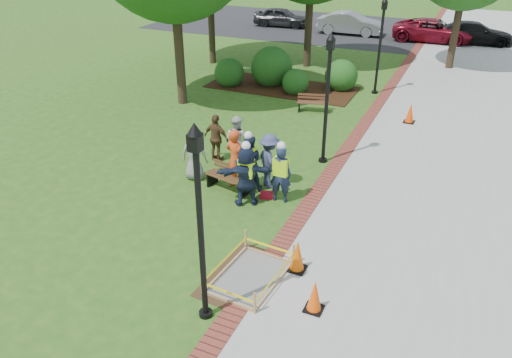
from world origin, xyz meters
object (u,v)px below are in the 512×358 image
at_px(wet_concrete_pad, 250,270).
at_px(hivis_worker_c, 249,161).
at_px(cone_front, 315,296).
at_px(lamp_near, 200,213).
at_px(hivis_worker_b, 281,172).
at_px(hivis_worker_a, 246,174).
at_px(bench_near, 228,183).

distance_m(wet_concrete_pad, hivis_worker_c, 4.24).
height_order(cone_front, lamp_near, lamp_near).
height_order(lamp_near, hivis_worker_b, lamp_near).
height_order(cone_front, hivis_worker_a, hivis_worker_a).
xyz_separation_m(hivis_worker_b, hivis_worker_c, (-1.11, 0.24, 0.01)).
xyz_separation_m(lamp_near, hivis_worker_a, (-1.16, 4.44, -1.52)).
bearing_deg(lamp_near, cone_front, 28.04).
height_order(wet_concrete_pad, cone_front, cone_front).
bearing_deg(hivis_worker_a, hivis_worker_b, 34.20).
bearing_deg(bench_near, lamp_near, -67.94).
bearing_deg(cone_front, wet_concrete_pad, 166.75).
bearing_deg(bench_near, hivis_worker_c, 29.91).
height_order(wet_concrete_pad, hivis_worker_a, hivis_worker_a).
bearing_deg(bench_near, hivis_worker_b, 2.42).
bearing_deg(wet_concrete_pad, hivis_worker_b, 100.81).
height_order(bench_near, hivis_worker_c, hivis_worker_c).
relative_size(bench_near, hivis_worker_b, 0.80).
relative_size(bench_near, lamp_near, 0.35).
distance_m(lamp_near, hivis_worker_c, 5.65).
xyz_separation_m(bench_near, hivis_worker_a, (0.84, -0.48, 0.71)).
bearing_deg(cone_front, hivis_worker_a, 132.89).
height_order(wet_concrete_pad, lamp_near, lamp_near).
relative_size(lamp_near, hivis_worker_c, 2.27).
bearing_deg(lamp_near, hivis_worker_b, 93.97).
bearing_deg(hivis_worker_b, bench_near, -177.58).
bearing_deg(bench_near, wet_concrete_pad, -56.21).
bearing_deg(hivis_worker_a, wet_concrete_pad, -63.60).
distance_m(cone_front, hivis_worker_c, 5.44).
height_order(bench_near, hivis_worker_a, hivis_worker_a).
distance_m(bench_near, lamp_near, 5.76).
distance_m(cone_front, hivis_worker_b, 4.61).
bearing_deg(hivis_worker_a, bench_near, 150.21).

